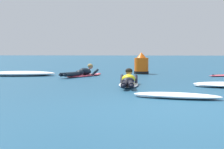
# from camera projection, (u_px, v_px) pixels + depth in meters

# --- Properties ---
(ground_plane) EXTENTS (120.00, 120.00, 0.00)m
(ground_plane) POSITION_uv_depth(u_px,v_px,m) (160.00, 74.00, 16.12)
(ground_plane) COLOR navy
(surfer_near) EXTENTS (0.61, 2.50, 0.54)m
(surfer_near) POSITION_uv_depth(u_px,v_px,m) (128.00, 81.00, 10.46)
(surfer_near) COLOR silver
(surfer_near) RESTS_ON ground
(surfer_far) EXTENTS (1.51, 2.54, 0.53)m
(surfer_far) POSITION_uv_depth(u_px,v_px,m) (83.00, 73.00, 14.32)
(surfer_far) COLOR #E54C66
(surfer_far) RESTS_ON ground
(whitewater_mid_left) EXTENTS (1.99, 1.01, 0.12)m
(whitewater_mid_left) POSITION_uv_depth(u_px,v_px,m) (177.00, 96.00, 7.75)
(whitewater_mid_left) COLOR white
(whitewater_mid_left) RESTS_ON ground
(whitewater_mid_right) EXTENTS (2.94, 1.48, 0.20)m
(whitewater_mid_right) POSITION_uv_depth(u_px,v_px,m) (20.00, 74.00, 14.66)
(whitewater_mid_right) COLOR white
(whitewater_mid_right) RESTS_ON ground
(channel_marker_buoy) EXTENTS (0.65, 0.65, 0.95)m
(channel_marker_buoy) POSITION_uv_depth(u_px,v_px,m) (141.00, 65.00, 15.88)
(channel_marker_buoy) COLOR #EA5B0F
(channel_marker_buoy) RESTS_ON ground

